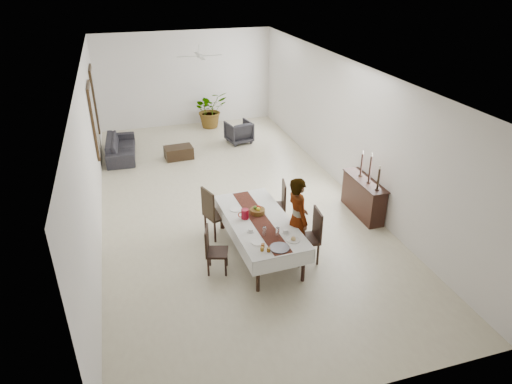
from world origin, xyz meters
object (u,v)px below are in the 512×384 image
object	(u,v)px
sofa	(121,147)
woman	(297,219)
red_pitcher	(245,214)
sideboard_body	(363,198)
dining_table_top	(259,221)

from	to	relation	value
sofa	woman	bearing A→B (deg)	-150.53
red_pitcher	sideboard_body	world-z (taller)	red_pitcher
sideboard_body	sofa	distance (m)	7.33
sideboard_body	red_pitcher	bearing A→B (deg)	-167.27
woman	sofa	world-z (taller)	woman
sideboard_body	sofa	bearing A→B (deg)	135.10
red_pitcher	woman	xyz separation A→B (m)	(0.91, -0.47, 0.00)
sideboard_body	sofa	xyz separation A→B (m)	(-5.19, 5.17, -0.12)
red_pitcher	sideboard_body	distance (m)	3.09
dining_table_top	sideboard_body	world-z (taller)	sideboard_body
sideboard_body	woman	bearing A→B (deg)	-151.08
sideboard_body	sofa	size ratio (longest dim) A/B	0.69
woman	sofa	xyz separation A→B (m)	(-3.11, 6.32, -0.56)
dining_table_top	woman	xyz separation A→B (m)	(0.66, -0.34, 0.14)
dining_table_top	sideboard_body	bearing A→B (deg)	13.83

